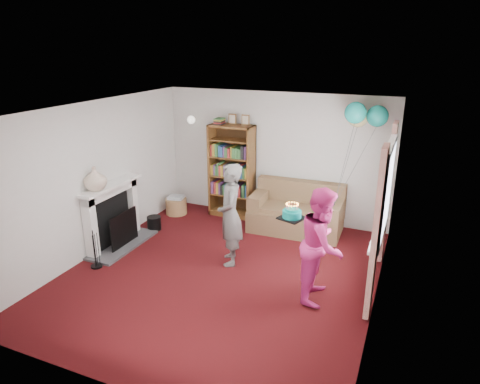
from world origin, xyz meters
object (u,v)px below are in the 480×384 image
at_px(bookcase, 232,172).
at_px(person_magenta, 322,245).
at_px(sofa, 297,213).
at_px(person_striped, 230,215).
at_px(birthday_cake, 292,214).

relative_size(bookcase, person_magenta, 1.30).
xyz_separation_m(bookcase, sofa, (1.43, -0.23, -0.58)).
height_order(person_striped, birthday_cake, person_striped).
bearing_deg(person_striped, bookcase, 177.14).
xyz_separation_m(bookcase, birthday_cake, (1.87, -2.19, 0.20)).
relative_size(person_striped, birthday_cake, 5.16).
xyz_separation_m(person_magenta, birthday_cake, (-0.47, 0.14, 0.31)).
height_order(person_magenta, birthday_cake, person_magenta).
distance_m(sofa, person_magenta, 2.33).
bearing_deg(person_magenta, person_striped, 72.47).
distance_m(person_striped, person_magenta, 1.60).
xyz_separation_m(person_striped, person_magenta, (1.54, -0.43, -0.02)).
bearing_deg(birthday_cake, bookcase, 130.49).
bearing_deg(sofa, person_striped, -112.46).
relative_size(person_magenta, birthday_cake, 5.02).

